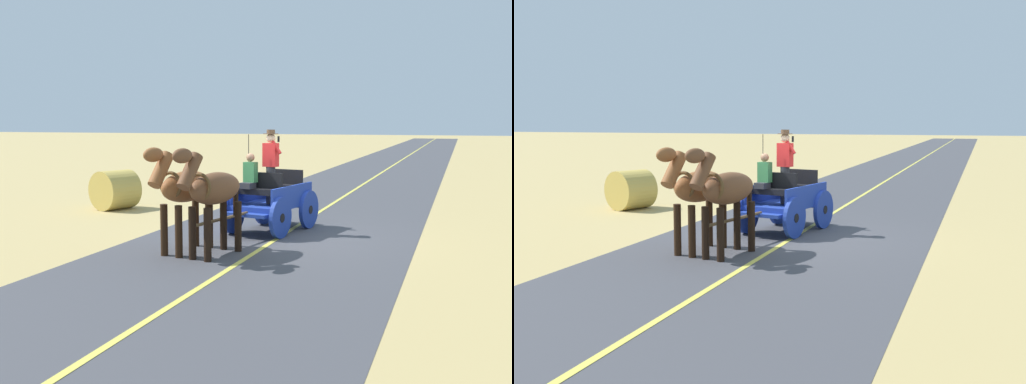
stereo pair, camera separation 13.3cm
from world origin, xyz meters
TOP-DOWN VIEW (x-y plane):
  - ground_plane at (0.00, 0.00)m, footprint 200.00×200.00m
  - road_surface at (0.00, 0.00)m, footprint 6.23×160.00m
  - road_centre_stripe at (0.00, 0.00)m, footprint 0.12×160.00m
  - horse_drawn_carriage at (0.45, -0.55)m, footprint 1.86×4.51m
  - horse_near_side at (0.70, 2.49)m, footprint 0.87×2.15m
  - horse_off_side at (1.39, 2.35)m, footprint 0.84×2.15m
  - hay_bale at (6.06, -2.58)m, footprint 1.50×1.44m

SIDE VIEW (x-z plane):
  - ground_plane at x=0.00m, z-range 0.00..0.00m
  - road_surface at x=0.00m, z-range 0.00..0.01m
  - road_centre_stripe at x=0.00m, z-range 0.01..0.01m
  - hay_bale at x=6.06m, z-range 0.00..1.20m
  - horse_drawn_carriage at x=0.45m, z-range -0.43..2.07m
  - horse_near_side at x=0.70m, z-range 0.22..2.43m
  - horse_off_side at x=1.39m, z-range 0.22..2.43m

